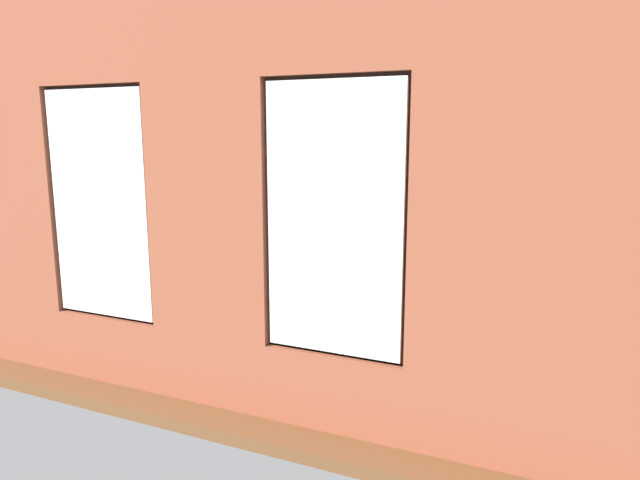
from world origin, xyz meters
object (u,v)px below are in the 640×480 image
Objects in this scene: media_console at (157,262)px; tv_flatscreen at (154,217)px; cup_ceramic at (361,263)px; couch_by_window at (192,326)px; candle_jar at (329,262)px; potted_plant_corner_near_left at (592,248)px; table_plant_small at (321,257)px; potted_plant_mid_room_small at (396,274)px; potted_plant_corner_far_left at (609,359)px; coffee_table at (329,271)px; potted_plant_between_couches at (336,334)px; potted_plant_by_left_couch at (541,290)px; remote_silver at (333,269)px; papasan_chair at (363,246)px; couch_left at (579,331)px.

media_console is 0.95× the size of tv_flatscreen.
cup_ceramic is at bearing -177.67° from tv_flatscreen.
couch_by_window reaches higher than candle_jar.
potted_plant_corner_near_left is at bearing -130.86° from couch_by_window.
table_plant_small reaches higher than cup_ceramic.
potted_plant_mid_room_small is 0.45× the size of potted_plant_corner_far_left.
cup_ceramic is 0.21× the size of potted_plant_mid_room_small.
tv_flatscreen is (2.79, -0.02, 0.52)m from coffee_table.
potted_plant_mid_room_small is (-0.74, -0.49, -0.08)m from coffee_table.
potted_plant_mid_room_small is (-0.90, -0.38, -0.23)m from table_plant_small.
coffee_table is 0.89m from potted_plant_mid_room_small.
potted_plant_between_couches reaches higher than table_plant_small.
candle_jar reaches higher than potted_plant_by_left_couch.
potted_plant_corner_near_left is (-2.96, -1.89, 0.16)m from remote_silver.
remote_silver is 2.48m from potted_plant_by_left_couch.
potted_plant_between_couches reaches higher than papasan_chair.
potted_plant_corner_far_left is at bearing 90.06° from potted_plant_corner_near_left.
potted_plant_mid_room_small reaches higher than coffee_table.
table_plant_small is at bearing 22.66° from potted_plant_mid_room_small.
table_plant_small is 2.65m from tv_flatscreen.
couch_by_window is at bearing 71.46° from remote_silver.
couch_by_window is 2.05× the size of potted_plant_corner_near_left.
tv_flatscreen reaches higher than potted_plant_by_left_couch.
candle_jar is at bearing 180.00° from coffee_table.
table_plant_small is 2.64m from media_console.
couch_left is 1.83× the size of papasan_chair.
table_plant_small is 0.99× the size of remote_silver.
coffee_table is (2.91, -0.96, 0.07)m from couch_left.
table_plant_small is at bearing -63.49° from potted_plant_between_couches.
remote_silver is at bearing -104.13° from couch_by_window.
cup_ceramic reaches higher than potted_plant_by_left_couch.
tv_flatscreen is at bearing 4.13° from potted_plant_by_left_couch.
potted_plant_corner_far_left is (-2.33, 2.88, 0.31)m from potted_plant_mid_room_small.
potted_plant_by_left_couch is at bearing 67.98° from potted_plant_corner_near_left.
coffee_table is at bearing 179.54° from tv_flatscreen.
couch_left is 3.78× the size of potted_plant_by_left_couch.
tv_flatscreen reaches higher than papasan_chair.
candle_jar is 0.11× the size of media_console.
papasan_chair is at bearing -71.75° from cup_ceramic.
potted_plant_corner_near_left is (-3.17, -0.18, 0.20)m from papasan_chair.
potted_plant_between_couches is at bearing 116.51° from table_plant_small.
cup_ceramic is at bearing 108.25° from papasan_chair.
couch_by_window is 1.08× the size of couch_left.
potted_plant_corner_far_left is at bearing 142.03° from coffee_table.
potted_plant_corner_far_left is (-5.85, 2.42, 0.37)m from media_console.
papasan_chair is 5.10m from potted_plant_corner_far_left.
potted_plant_corner_near_left is (-3.51, -4.06, 0.30)m from couch_by_window.
potted_plant_corner_near_left reaches higher than candle_jar.
cup_ceramic is at bearing -157.64° from candle_jar.
potted_plant_corner_far_left reaches higher than coffee_table.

